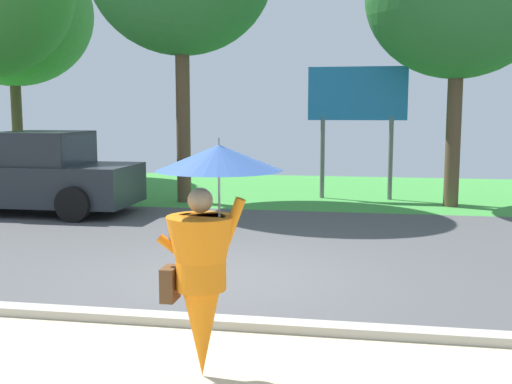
% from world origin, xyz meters
% --- Properties ---
extents(ground_plane, '(40.00, 22.00, 0.20)m').
position_xyz_m(ground_plane, '(0.00, 2.95, -0.05)').
color(ground_plane, '#4C4C4F').
extents(monk_pedestrian, '(1.12, 1.09, 2.13)m').
position_xyz_m(monk_pedestrian, '(0.58, -3.27, 1.14)').
color(monk_pedestrian, orange).
rests_on(monk_pedestrian, ground_plane).
extents(pickup_truck, '(5.20, 2.28, 1.88)m').
position_xyz_m(pickup_truck, '(-5.83, 4.76, 0.87)').
color(pickup_truck, '#23282D').
rests_on(pickup_truck, ground_plane).
extents(roadside_billboard, '(2.60, 0.12, 3.50)m').
position_xyz_m(roadside_billboard, '(1.69, 8.35, 2.55)').
color(roadside_billboard, slate).
rests_on(roadside_billboard, ground_plane).
extents(tree_center_back, '(5.42, 5.42, 8.10)m').
position_xyz_m(tree_center_back, '(-9.98, 11.41, 5.63)').
color(tree_center_back, brown).
rests_on(tree_center_back, ground_plane).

